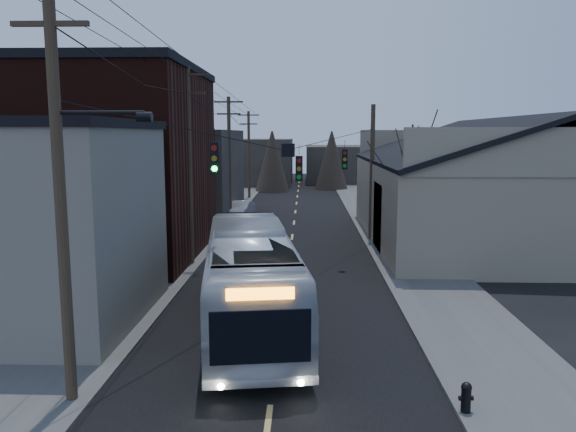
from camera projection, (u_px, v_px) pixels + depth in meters
name	position (u px, v px, depth m)	size (l,w,h in m)	color
road_surface	(293.00, 227.00, 40.67)	(9.00, 110.00, 0.02)	black
sidewalk_left	(204.00, 226.00, 40.87)	(4.00, 110.00, 0.12)	#474744
sidewalk_right	(383.00, 227.00, 40.47)	(4.00, 110.00, 0.12)	#474744
building_clapboard	(25.00, 226.00, 19.68)	(8.00, 8.00, 7.00)	slate
building_brick	(105.00, 166.00, 30.37)	(10.00, 12.00, 10.00)	black
building_left_far	(180.00, 173.00, 46.39)	(9.00, 14.00, 7.00)	#312D27
warehouse	(500.00, 199.00, 34.94)	(16.16, 20.60, 7.73)	gray
building_far_left	(254.00, 162.00, 75.03)	(10.00, 12.00, 6.00)	#312D27
building_far_right	(349.00, 164.00, 79.65)	(12.00, 14.00, 5.00)	#312D27
bare_tree	(411.00, 192.00, 30.06)	(0.40, 0.40, 7.20)	black
utility_lines	(241.00, 163.00, 34.26)	(11.24, 45.28, 10.50)	#382B1E
bus	(250.00, 277.00, 19.76)	(2.89, 12.36, 3.44)	#B7BEC4
parked_car	(241.00, 210.00, 44.78)	(1.46, 4.20, 1.38)	#96999D
fire_hydrant	(466.00, 396.00, 13.37)	(0.35, 0.25, 0.74)	black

